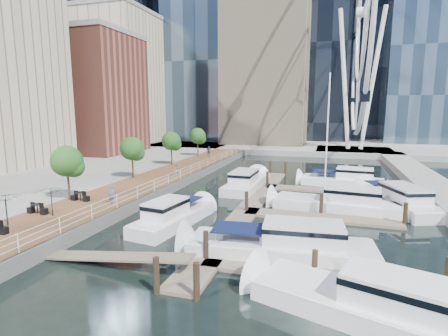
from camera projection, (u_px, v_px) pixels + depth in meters
name	position (u px, v px, depth m)	size (l,w,h in m)	color
ground	(173.00, 243.00, 22.61)	(520.00, 520.00, 0.00)	black
boardwalk	(157.00, 182.00, 39.26)	(6.00, 60.00, 1.00)	brown
seawall	(181.00, 183.00, 38.40)	(0.25, 60.00, 1.00)	#595954
land_far	(301.00, 134.00, 118.77)	(200.00, 114.00, 1.00)	gray
breakwater	(435.00, 189.00, 35.66)	(4.00, 60.00, 1.00)	gray
pier	(354.00, 152.00, 67.58)	(14.00, 12.00, 1.00)	gray
railing	(180.00, 174.00, 38.26)	(0.10, 60.00, 1.05)	white
floating_docks	(309.00, 205.00, 29.66)	(16.00, 34.00, 2.60)	#6D6051
midrise_condos	(50.00, 78.00, 55.34)	(19.00, 67.00, 28.00)	#BCAD8E
ferris_wheel	(363.00, 13.00, 63.38)	(5.80, 45.60, 47.80)	white
street_trees	(132.00, 149.00, 38.38)	(2.60, 42.60, 4.60)	#3F2B1C
cafe_tables	(19.00, 217.00, 23.48)	(2.50, 13.70, 0.74)	black
yacht_foreground	(280.00, 256.00, 20.57)	(3.16, 11.81, 2.15)	silver
pedestrian_near	(112.00, 195.00, 28.08)	(0.55, 0.36, 1.51)	#545571
pedestrian_mid	(176.00, 170.00, 39.73)	(0.72, 0.56, 1.48)	gray
pedestrian_far	(209.00, 152.00, 55.61)	(1.08, 0.45, 1.85)	#363F44
moored_yachts	(323.00, 210.00, 30.02)	(22.18, 31.39, 11.50)	white
cafe_seating	(13.00, 209.00, 22.99)	(4.62, 7.00, 2.20)	#103D13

